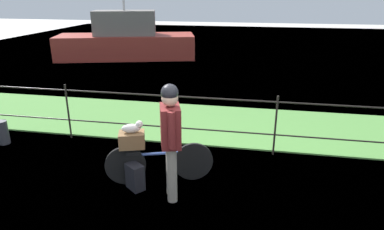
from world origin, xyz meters
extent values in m
plane|color=beige|center=(0.00, 0.00, 0.00)|extent=(60.00, 60.00, 0.00)
cube|color=#569342|center=(0.00, 3.28, 0.01)|extent=(27.00, 2.40, 0.03)
plane|color=#60849E|center=(0.00, 11.27, 0.00)|extent=(30.00, 30.00, 0.00)
cylinder|color=#28231E|center=(-3.00, 1.97, 0.56)|extent=(0.04, 0.04, 1.11)
cylinder|color=#28231E|center=(-1.00, 1.97, 0.56)|extent=(0.04, 0.04, 1.11)
cylinder|color=#28231E|center=(1.00, 1.97, 0.56)|extent=(0.04, 0.04, 1.11)
cylinder|color=#28231E|center=(0.00, 1.97, 0.39)|extent=(18.00, 0.03, 0.03)
cylinder|color=#28231E|center=(0.00, 1.97, 1.00)|extent=(18.00, 0.03, 0.03)
cylinder|color=black|center=(-0.27, 0.83, 0.31)|extent=(0.60, 0.24, 0.62)
cylinder|color=black|center=(-1.25, 0.51, 0.31)|extent=(0.60, 0.24, 0.62)
cylinder|color=#3D569E|center=(-0.76, 0.67, 0.48)|extent=(0.78, 0.29, 0.04)
cube|color=black|center=(-1.14, 0.55, 0.52)|extent=(0.22, 0.15, 0.06)
cube|color=slate|center=(-1.14, 0.55, 0.61)|extent=(0.39, 0.26, 0.02)
cube|color=brown|center=(-1.14, 0.55, 0.73)|extent=(0.44, 0.38, 0.23)
ellipsoid|color=silver|center=(-1.14, 0.55, 0.91)|extent=(0.31, 0.22, 0.13)
sphere|color=silver|center=(-1.02, 0.58, 0.97)|extent=(0.11, 0.11, 0.11)
cylinder|color=gray|center=(-0.51, 0.39, 0.41)|extent=(0.14, 0.14, 0.82)
cylinder|color=gray|center=(-0.45, 0.20, 0.41)|extent=(0.14, 0.14, 0.82)
cube|color=maroon|center=(-0.48, 0.29, 1.10)|extent=(0.37, 0.46, 0.56)
cylinder|color=maroon|center=(-0.55, 0.50, 1.13)|extent=(0.10, 0.10, 0.50)
cylinder|color=maroon|center=(-0.41, 0.08, 1.13)|extent=(0.10, 0.10, 0.50)
sphere|color=tan|center=(-0.48, 0.29, 1.49)|extent=(0.22, 0.22, 0.22)
sphere|color=black|center=(-0.48, 0.29, 1.57)|extent=(0.23, 0.23, 0.23)
cube|color=black|center=(-1.07, 0.40, 0.20)|extent=(0.33, 0.32, 0.40)
cylinder|color=#38383D|center=(-4.13, 1.47, 0.23)|extent=(0.20, 0.20, 0.47)
cube|color=#9E3328|center=(-5.12, 10.58, 0.51)|extent=(6.20, 3.47, 1.01)
cube|color=slate|center=(-5.12, 10.58, 1.52)|extent=(2.86, 2.02, 1.02)
camera|label=1|loc=(0.62, -3.85, 2.80)|focal=32.11mm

